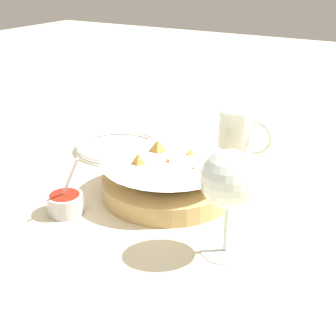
{
  "coord_description": "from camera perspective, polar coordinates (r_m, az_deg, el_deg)",
  "views": [
    {
      "loc": [
        0.43,
        -0.67,
        0.42
      ],
      "look_at": [
        0.02,
        0.02,
        0.06
      ],
      "focal_mm": 50.0,
      "sensor_mm": 36.0,
      "label": 1
    }
  ],
  "objects": [
    {
      "name": "ground_plane",
      "position": [
        0.9,
        -1.71,
        -3.32
      ],
      "size": [
        4.0,
        4.0,
        0.0
      ],
      "primitive_type": "plane",
      "color": "beige"
    },
    {
      "name": "food_basket",
      "position": [
        0.89,
        -0.01,
        -1.33
      ],
      "size": [
        0.25,
        0.25,
        0.09
      ],
      "color": "tan",
      "rests_on": "ground_plane"
    },
    {
      "name": "sauce_cup",
      "position": [
        0.85,
        -12.41,
        -4.14
      ],
      "size": [
        0.07,
        0.06,
        0.11
      ],
      "color": "#B7B7BC",
      "rests_on": "ground_plane"
    },
    {
      "name": "wine_glass",
      "position": [
        0.68,
        7.45,
        -1.71
      ],
      "size": [
        0.09,
        0.09,
        0.17
      ],
      "color": "silver",
      "rests_on": "ground_plane"
    },
    {
      "name": "beer_mug",
      "position": [
        1.04,
        8.39,
        3.76
      ],
      "size": [
        0.12,
        0.08,
        0.12
      ],
      "color": "silver",
      "rests_on": "ground_plane"
    },
    {
      "name": "side_plate",
      "position": [
        1.11,
        -6.05,
        2.57
      ],
      "size": [
        0.21,
        0.21,
        0.01
      ],
      "color": "white",
      "rests_on": "ground_plane"
    }
  ]
}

